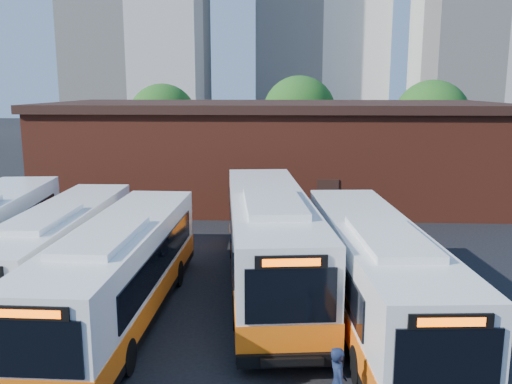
{
  "coord_description": "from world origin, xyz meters",
  "views": [
    {
      "loc": [
        0.46,
        -15.39,
        7.43
      ],
      "look_at": [
        -0.66,
        7.91,
        2.85
      ],
      "focal_mm": 38.0,
      "sensor_mm": 36.0,
      "label": 1
    }
  ],
  "objects_px": {
    "bus_midwest": "(121,276)",
    "bus_east": "(375,279)",
    "bus_west": "(59,253)",
    "transit_worker": "(338,384)",
    "bus_mideast": "(269,243)"
  },
  "relations": [
    {
      "from": "bus_west",
      "to": "bus_east",
      "type": "height_order",
      "value": "bus_east"
    },
    {
      "from": "bus_midwest",
      "to": "bus_east",
      "type": "relative_size",
      "value": 0.97
    },
    {
      "from": "transit_worker",
      "to": "bus_midwest",
      "type": "bearing_deg",
      "value": 38.68
    },
    {
      "from": "bus_midwest",
      "to": "bus_east",
      "type": "bearing_deg",
      "value": 0.87
    },
    {
      "from": "bus_west",
      "to": "bus_midwest",
      "type": "relative_size",
      "value": 0.95
    },
    {
      "from": "bus_mideast",
      "to": "transit_worker",
      "type": "distance_m",
      "value": 8.47
    },
    {
      "from": "bus_east",
      "to": "transit_worker",
      "type": "relative_size",
      "value": 7.23
    },
    {
      "from": "bus_west",
      "to": "bus_east",
      "type": "xyz_separation_m",
      "value": [
        11.04,
        -2.55,
        0.12
      ]
    },
    {
      "from": "bus_midwest",
      "to": "transit_worker",
      "type": "xyz_separation_m",
      "value": [
        6.38,
        -4.99,
        -0.63
      ]
    },
    {
      "from": "bus_midwest",
      "to": "bus_east",
      "type": "xyz_separation_m",
      "value": [
        8.0,
        -0.01,
        0.04
      ]
    },
    {
      "from": "transit_worker",
      "to": "bus_mideast",
      "type": "bearing_deg",
      "value": -1.43
    },
    {
      "from": "bus_east",
      "to": "bus_midwest",
      "type": "bearing_deg",
      "value": 175.78
    },
    {
      "from": "bus_east",
      "to": "transit_worker",
      "type": "height_order",
      "value": "bus_east"
    },
    {
      "from": "bus_midwest",
      "to": "bus_west",
      "type": "bearing_deg",
      "value": 141.03
    },
    {
      "from": "bus_west",
      "to": "bus_mideast",
      "type": "bearing_deg",
      "value": 4.42
    }
  ]
}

